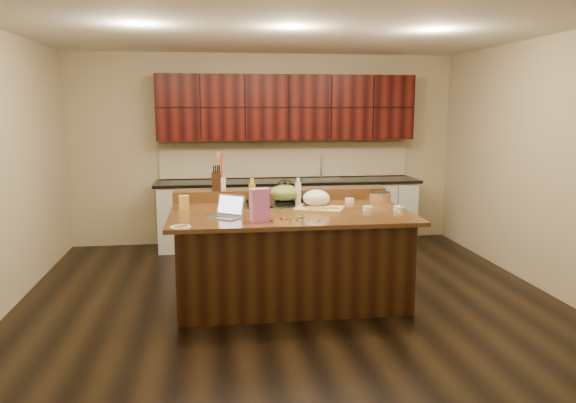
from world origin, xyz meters
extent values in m
cube|color=black|center=(0.00, 0.00, -0.01)|extent=(5.50, 5.00, 0.01)
cube|color=silver|center=(0.00, 0.00, 2.71)|extent=(5.50, 5.00, 0.01)
cube|color=tan|center=(0.00, 2.50, 1.35)|extent=(5.50, 0.01, 2.70)
cube|color=tan|center=(0.00, -2.50, 1.35)|extent=(5.50, 0.01, 2.70)
cube|color=tan|center=(2.75, 0.00, 1.35)|extent=(0.01, 5.00, 2.70)
cube|color=black|center=(0.00, 0.00, 0.44)|extent=(2.22, 1.42, 0.88)
cube|color=black|center=(0.00, 0.00, 0.90)|extent=(2.40, 1.60, 0.04)
cube|color=black|center=(0.00, 0.70, 0.98)|extent=(2.40, 0.30, 0.12)
cube|color=gray|center=(0.00, 0.30, 0.93)|extent=(0.92, 0.52, 0.02)
cylinder|color=black|center=(-0.30, 0.43, 0.95)|extent=(0.22, 0.22, 0.03)
cylinder|color=black|center=(0.30, 0.43, 0.95)|extent=(0.22, 0.22, 0.03)
cylinder|color=black|center=(-0.30, 0.17, 0.95)|extent=(0.22, 0.22, 0.03)
cylinder|color=black|center=(0.30, 0.17, 0.95)|extent=(0.22, 0.22, 0.03)
cylinder|color=black|center=(0.00, 0.30, 0.95)|extent=(0.22, 0.22, 0.03)
cube|color=silver|center=(0.30, 2.17, 0.45)|extent=(3.60, 0.62, 0.90)
cube|color=black|center=(0.30, 2.17, 0.92)|extent=(3.70, 0.66, 0.04)
cube|color=gray|center=(0.80, 2.17, 0.94)|extent=(0.55, 0.42, 0.01)
cylinder|color=gray|center=(0.80, 2.35, 1.12)|extent=(0.02, 0.02, 0.36)
cube|color=black|center=(0.30, 2.32, 1.95)|extent=(3.60, 0.34, 0.90)
cube|color=tan|center=(0.30, 2.48, 1.20)|extent=(3.60, 0.03, 0.50)
ellipsoid|color=black|center=(0.00, 0.30, 1.05)|extent=(0.25, 0.25, 0.18)
ellipsoid|color=olive|center=(0.00, 0.30, 1.05)|extent=(0.41, 0.41, 0.17)
cube|color=#B7B7BC|center=(-0.66, -0.32, 0.93)|extent=(0.36, 0.35, 0.01)
cube|color=black|center=(-0.66, -0.32, 0.94)|extent=(0.27, 0.25, 0.00)
cube|color=#B7B7BC|center=(-0.60, -0.24, 1.03)|extent=(0.27, 0.23, 0.19)
cube|color=silver|center=(-0.60, -0.24, 1.03)|extent=(0.24, 0.20, 0.16)
cylinder|color=gold|center=(-0.37, 0.10, 1.06)|extent=(0.08, 0.08, 0.27)
cylinder|color=silver|center=(0.13, 0.23, 1.04)|extent=(0.07, 0.07, 0.25)
cube|color=tan|center=(0.32, -0.02, 0.93)|extent=(0.58, 0.51, 0.02)
ellipsoid|color=white|center=(0.30, 0.05, 1.03)|extent=(0.28, 0.28, 0.17)
cube|color=#EDD872|center=(0.23, -0.13, 0.96)|extent=(0.10, 0.03, 0.03)
cube|color=#EDD872|center=(0.33, -0.13, 0.96)|extent=(0.10, 0.03, 0.03)
cube|color=#EDD872|center=(0.44, -0.13, 0.96)|extent=(0.10, 0.03, 0.03)
cylinder|color=gray|center=(0.42, -0.03, 0.95)|extent=(0.18, 0.08, 0.01)
cylinder|color=white|center=(1.10, -0.18, 0.94)|extent=(0.13, 0.13, 0.04)
cylinder|color=white|center=(0.79, -0.15, 0.94)|extent=(0.11, 0.11, 0.04)
cylinder|color=white|center=(0.73, 0.37, 0.94)|extent=(0.11, 0.11, 0.04)
cylinder|color=#996B3F|center=(1.08, 0.37, 0.97)|extent=(0.27, 0.27, 0.09)
cone|color=silver|center=(1.11, -0.19, 0.96)|extent=(0.09, 0.09, 0.07)
cube|color=#DE68BE|center=(-0.34, -0.54, 1.07)|extent=(0.18, 0.12, 0.31)
cylinder|color=white|center=(-1.05, -0.71, 0.93)|extent=(0.23, 0.23, 0.01)
cube|color=gold|center=(-1.06, 0.21, 0.99)|extent=(0.10, 0.07, 0.14)
cylinder|color=white|center=(-0.68, 0.70, 1.11)|extent=(0.14, 0.14, 0.14)
cube|color=black|center=(-0.72, 0.70, 1.14)|extent=(0.11, 0.17, 0.20)
ellipsoid|color=red|center=(-0.23, -0.56, 0.93)|extent=(0.02, 0.02, 0.02)
ellipsoid|color=#198C26|center=(-0.07, -0.60, 0.93)|extent=(0.02, 0.02, 0.02)
ellipsoid|color=red|center=(-0.05, -0.49, 0.93)|extent=(0.02, 0.02, 0.02)
ellipsoid|color=#198C26|center=(0.04, -0.45, 0.93)|extent=(0.02, 0.02, 0.02)
ellipsoid|color=red|center=(-0.13, -0.47, 0.93)|extent=(0.02, 0.02, 0.02)
ellipsoid|color=#198C26|center=(-0.24, -0.52, 0.93)|extent=(0.02, 0.02, 0.02)
ellipsoid|color=red|center=(0.00, -0.55, 0.93)|extent=(0.02, 0.02, 0.02)
ellipsoid|color=#198C26|center=(0.12, -0.50, 0.93)|extent=(0.02, 0.02, 0.02)
ellipsoid|color=red|center=(-0.09, -0.47, 0.93)|extent=(0.02, 0.02, 0.02)
ellipsoid|color=#198C26|center=(0.20, -0.60, 0.93)|extent=(0.02, 0.02, 0.02)
ellipsoid|color=red|center=(-0.14, -0.43, 0.93)|extent=(0.02, 0.02, 0.02)
ellipsoid|color=#198C26|center=(0.07, -0.43, 0.93)|extent=(0.02, 0.02, 0.02)
camera|label=1|loc=(-0.78, -5.58, 1.97)|focal=35.00mm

